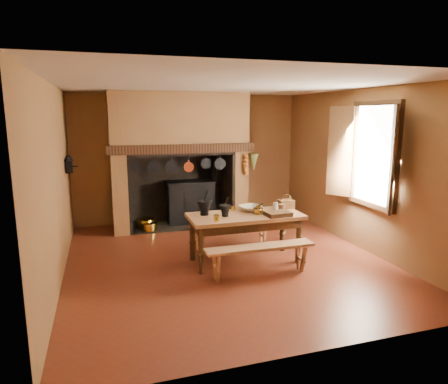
% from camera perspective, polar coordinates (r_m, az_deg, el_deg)
% --- Properties ---
extents(floor, '(5.50, 5.50, 0.00)m').
position_cam_1_polar(floor, '(6.67, 0.20, -9.66)').
color(floor, '#602716').
rests_on(floor, ground).
extents(ceiling, '(5.50, 5.50, 0.00)m').
position_cam_1_polar(ceiling, '(6.26, 0.22, 15.08)').
color(ceiling, silver).
rests_on(ceiling, back_wall).
extents(back_wall, '(5.00, 0.02, 2.80)m').
position_cam_1_polar(back_wall, '(8.96, -5.08, 4.84)').
color(back_wall, olive).
rests_on(back_wall, floor).
extents(wall_left, '(0.02, 5.50, 2.80)m').
position_cam_1_polar(wall_left, '(6.07, -22.95, 1.07)').
color(wall_left, olive).
rests_on(wall_left, floor).
extents(wall_right, '(0.02, 5.50, 2.80)m').
position_cam_1_polar(wall_right, '(7.45, 18.91, 3.04)').
color(wall_right, olive).
rests_on(wall_right, floor).
extents(wall_front, '(5.00, 0.02, 2.80)m').
position_cam_1_polar(wall_front, '(3.83, 12.62, -3.68)').
color(wall_front, olive).
rests_on(wall_front, floor).
extents(chimney_breast, '(2.95, 0.96, 2.80)m').
position_cam_1_polar(chimney_breast, '(8.43, -6.50, 7.24)').
color(chimney_breast, olive).
rests_on(chimney_breast, floor).
extents(iron_range, '(1.12, 0.55, 1.60)m').
position_cam_1_polar(iron_range, '(8.80, -4.83, -1.31)').
color(iron_range, black).
rests_on(iron_range, floor).
extents(hearth_pans, '(0.51, 0.62, 0.20)m').
position_cam_1_polar(hearth_pans, '(8.52, -11.11, -4.59)').
color(hearth_pans, gold).
rests_on(hearth_pans, floor).
extents(hanging_pans, '(1.92, 0.29, 0.27)m').
position_cam_1_polar(hanging_pans, '(7.98, -6.03, 3.78)').
color(hanging_pans, black).
rests_on(hanging_pans, chimney_breast).
extents(onion_string, '(0.12, 0.10, 0.46)m').
position_cam_1_polar(onion_string, '(8.32, 3.10, 3.91)').
color(onion_string, '#B55421').
rests_on(onion_string, chimney_breast).
extents(herb_bunch, '(0.20, 0.20, 0.35)m').
position_cam_1_polar(herb_bunch, '(8.38, 4.26, 4.29)').
color(herb_bunch, '#54602D').
rests_on(herb_bunch, chimney_breast).
extents(window, '(0.39, 1.75, 1.76)m').
position_cam_1_polar(window, '(7.01, 19.98, 4.98)').
color(window, white).
rests_on(window, wall_right).
extents(wall_coffee_mill, '(0.23, 0.16, 0.31)m').
position_cam_1_polar(wall_coffee_mill, '(7.57, -21.31, 3.90)').
color(wall_coffee_mill, black).
rests_on(wall_coffee_mill, wall_left).
extents(work_table, '(1.81, 0.81, 0.79)m').
position_cam_1_polar(work_table, '(6.43, 3.07, -4.28)').
color(work_table, '#AB794E').
rests_on(work_table, floor).
extents(bench_front, '(1.65, 0.29, 0.46)m').
position_cam_1_polar(bench_front, '(5.96, 5.16, -8.72)').
color(bench_front, '#AB794E').
rests_on(bench_front, floor).
extents(bench_back, '(1.49, 0.26, 0.42)m').
position_cam_1_polar(bench_back, '(7.17, 1.07, -5.54)').
color(bench_back, '#AB794E').
rests_on(bench_back, floor).
extents(mortar_large, '(0.23, 0.23, 0.39)m').
position_cam_1_polar(mortar_large, '(6.33, -2.82, -2.17)').
color(mortar_large, black).
rests_on(mortar_large, work_table).
extents(mortar_small, '(0.18, 0.18, 0.31)m').
position_cam_1_polar(mortar_small, '(6.25, 0.16, -2.58)').
color(mortar_small, black).
rests_on(mortar_small, work_table).
extents(coffee_grinder, '(0.15, 0.13, 0.16)m').
position_cam_1_polar(coffee_grinder, '(6.44, 4.93, -2.58)').
color(coffee_grinder, '#3B2513').
rests_on(coffee_grinder, work_table).
extents(brass_mug_a, '(0.11, 0.11, 0.10)m').
position_cam_1_polar(brass_mug_a, '(5.97, -1.08, -3.75)').
color(brass_mug_a, gold).
rests_on(brass_mug_a, work_table).
extents(brass_mug_b, '(0.10, 0.10, 0.08)m').
position_cam_1_polar(brass_mug_b, '(6.63, 1.31, -2.32)').
color(brass_mug_b, gold).
rests_on(brass_mug_b, work_table).
extents(mixing_bowl, '(0.42, 0.42, 0.09)m').
position_cam_1_polar(mixing_bowl, '(6.63, 3.80, -2.32)').
color(mixing_bowl, '#C0B593').
rests_on(mixing_bowl, work_table).
extents(stoneware_crock, '(0.13, 0.13, 0.14)m').
position_cam_1_polar(stoneware_crock, '(6.56, 8.24, -2.33)').
color(stoneware_crock, brown).
rests_on(stoneware_crock, work_table).
extents(glass_jar, '(0.10, 0.10, 0.14)m').
position_cam_1_polar(glass_jar, '(6.66, 7.35, -2.10)').
color(glass_jar, beige).
rests_on(glass_jar, work_table).
extents(wicker_basket, '(0.26, 0.19, 0.25)m').
position_cam_1_polar(wicker_basket, '(6.87, 8.82, -1.64)').
color(wicker_basket, '#4C2D16').
rests_on(wicker_basket, work_table).
extents(wooden_tray, '(0.40, 0.30, 0.07)m').
position_cam_1_polar(wooden_tray, '(6.34, 7.72, -3.11)').
color(wooden_tray, '#3B2513').
rests_on(wooden_tray, work_table).
extents(brass_cup, '(0.15, 0.15, 0.10)m').
position_cam_1_polar(brass_cup, '(6.39, 4.87, -2.79)').
color(brass_cup, gold).
rests_on(brass_cup, work_table).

